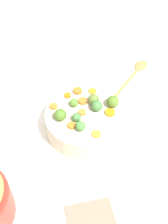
% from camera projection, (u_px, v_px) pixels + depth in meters
% --- Properties ---
extents(tabletop, '(2.40, 2.40, 0.02)m').
position_uv_depth(tabletop, '(72.00, 139.00, 1.15)').
color(tabletop, white).
rests_on(tabletop, ground).
extents(serving_bowl_carrots, '(0.28, 0.28, 0.09)m').
position_uv_depth(serving_bowl_carrots, '(84.00, 121.00, 1.13)').
color(serving_bowl_carrots, '#BBB398').
rests_on(serving_bowl_carrots, tabletop).
extents(carrot_slice_0, '(0.03, 0.03, 0.01)m').
position_uv_depth(carrot_slice_0, '(92.00, 91.00, 1.17)').
color(carrot_slice_0, orange).
rests_on(carrot_slice_0, serving_bowl_carrots).
extents(carrot_slice_1, '(0.04, 0.04, 0.01)m').
position_uv_depth(carrot_slice_1, '(78.00, 91.00, 1.17)').
color(carrot_slice_1, orange).
rests_on(carrot_slice_1, serving_bowl_carrots).
extents(carrot_slice_2, '(0.03, 0.03, 0.01)m').
position_uv_depth(carrot_slice_2, '(71.00, 126.00, 1.06)').
color(carrot_slice_2, orange).
rests_on(carrot_slice_2, serving_bowl_carrots).
extents(carrot_slice_3, '(0.04, 0.04, 0.01)m').
position_uv_depth(carrot_slice_3, '(53.00, 106.00, 1.12)').
color(carrot_slice_3, orange).
rests_on(carrot_slice_3, serving_bowl_carrots).
extents(carrot_slice_4, '(0.03, 0.03, 0.01)m').
position_uv_depth(carrot_slice_4, '(67.00, 95.00, 1.15)').
color(carrot_slice_4, orange).
rests_on(carrot_slice_4, serving_bowl_carrots).
extents(carrot_slice_5, '(0.04, 0.04, 0.01)m').
position_uv_depth(carrot_slice_5, '(82.00, 112.00, 1.10)').
color(carrot_slice_5, orange).
rests_on(carrot_slice_5, serving_bowl_carrots).
extents(carrot_slice_6, '(0.04, 0.04, 0.01)m').
position_uv_depth(carrot_slice_6, '(110.00, 112.00, 1.10)').
color(carrot_slice_6, orange).
rests_on(carrot_slice_6, serving_bowl_carrots).
extents(carrot_slice_7, '(0.03, 0.03, 0.01)m').
position_uv_depth(carrot_slice_7, '(83.00, 101.00, 1.13)').
color(carrot_slice_7, orange).
rests_on(carrot_slice_7, serving_bowl_carrots).
extents(carrot_slice_8, '(0.04, 0.04, 0.01)m').
position_uv_depth(carrot_slice_8, '(96.00, 134.00, 1.04)').
color(carrot_slice_8, orange).
rests_on(carrot_slice_8, serving_bowl_carrots).
extents(brussels_sprout_0, '(0.03, 0.03, 0.03)m').
position_uv_depth(brussels_sprout_0, '(74.00, 103.00, 1.11)').
color(brussels_sprout_0, '#56892E').
rests_on(brussels_sprout_0, serving_bowl_carrots).
extents(brussels_sprout_1, '(0.04, 0.04, 0.04)m').
position_uv_depth(brussels_sprout_1, '(97.00, 106.00, 1.10)').
color(brussels_sprout_1, '#437C3A').
rests_on(brussels_sprout_1, serving_bowl_carrots).
extents(brussels_sprout_2, '(0.03, 0.03, 0.03)m').
position_uv_depth(brussels_sprout_2, '(76.00, 117.00, 1.07)').
color(brussels_sprout_2, '#43813D').
rests_on(brussels_sprout_2, serving_bowl_carrots).
extents(brussels_sprout_3, '(0.04, 0.04, 0.04)m').
position_uv_depth(brussels_sprout_3, '(60.00, 115.00, 1.07)').
color(brussels_sprout_3, '#4B7828').
rests_on(brussels_sprout_3, serving_bowl_carrots).
extents(brussels_sprout_4, '(0.04, 0.04, 0.04)m').
position_uv_depth(brussels_sprout_4, '(113.00, 101.00, 1.11)').
color(brussels_sprout_4, '#4F7426').
rests_on(brussels_sprout_4, serving_bowl_carrots).
extents(brussels_sprout_5, '(0.04, 0.04, 0.04)m').
position_uv_depth(brussels_sprout_5, '(93.00, 99.00, 1.12)').
color(brussels_sprout_5, '#5D7430').
rests_on(brussels_sprout_5, serving_bowl_carrots).
extents(brussels_sprout_6, '(0.03, 0.03, 0.03)m').
position_uv_depth(brussels_sprout_6, '(80.00, 126.00, 1.04)').
color(brussels_sprout_6, '#49873C').
rests_on(brussels_sprout_6, serving_bowl_carrots).
extents(wooden_spoon, '(0.25, 0.21, 0.01)m').
position_uv_depth(wooden_spoon, '(136.00, 71.00, 1.37)').
color(wooden_spoon, '#BC7D43').
rests_on(wooden_spoon, tabletop).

